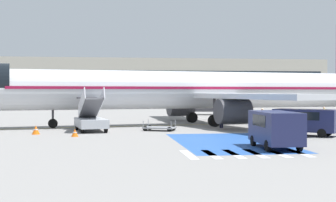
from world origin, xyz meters
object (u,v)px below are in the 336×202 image
(ground_crew_1, at_px, (278,115))
(ground_crew_2, at_px, (324,114))
(boarding_stairs_forward, at_px, (91,120))
(ground_crew_0, at_px, (262,116))
(traffic_cone_1, at_px, (36,130))
(service_van_0, at_px, (306,120))
(service_van_2, at_px, (275,126))
(airliner, at_px, (192,90))
(fuel_tanker, at_px, (214,102))
(terminal_building, at_px, (151,81))
(traffic_cone_0, at_px, (75,133))
(ground_crew_3, at_px, (221,117))
(baggage_cart, at_px, (159,128))

(ground_crew_1, distance_m, ground_crew_2, 4.83)
(boarding_stairs_forward, xyz_separation_m, ground_crew_2, (22.64, 4.50, 0.09))
(ground_crew_0, height_order, traffic_cone_1, ground_crew_0)
(service_van_0, distance_m, service_van_2, 8.86)
(airliner, height_order, ground_crew_1, airliner)
(airliner, xyz_separation_m, fuel_tanker, (6.73, 19.05, -1.56))
(airliner, height_order, traffic_cone_1, airliner)
(ground_crew_1, relative_size, terminal_building, 0.02)
(service_van_0, xyz_separation_m, ground_crew_2, (6.61, 10.56, -0.15))
(boarding_stairs_forward, relative_size, traffic_cone_1, 8.01)
(ground_crew_2, xyz_separation_m, terminal_building, (-8.98, 84.72, 5.04))
(service_van_2, bearing_deg, ground_crew_1, -109.81)
(traffic_cone_0, bearing_deg, boarding_stairs_forward, 77.47)
(ground_crew_0, distance_m, ground_crew_1, 2.63)
(ground_crew_0, height_order, ground_crew_1, ground_crew_0)
(ground_crew_2, distance_m, traffic_cone_0, 25.34)
(ground_crew_3, height_order, traffic_cone_1, ground_crew_3)
(traffic_cone_0, bearing_deg, airliner, 45.16)
(service_van_0, relative_size, traffic_cone_0, 8.29)
(airliner, xyz_separation_m, baggage_cart, (-4.05, -6.59, -3.17))
(ground_crew_3, bearing_deg, fuel_tanker, -75.37)
(service_van_2, relative_size, ground_crew_0, 2.57)
(airliner, height_order, terminal_building, terminal_building)
(service_van_0, relative_size, terminal_building, 0.05)
(service_van_0, height_order, traffic_cone_1, service_van_0)
(boarding_stairs_forward, distance_m, ground_crew_1, 18.34)
(boarding_stairs_forward, height_order, terminal_building, terminal_building)
(traffic_cone_1, relative_size, terminal_building, 0.01)
(fuel_tanker, distance_m, service_van_0, 31.37)
(boarding_stairs_forward, bearing_deg, airliner, 22.26)
(ground_crew_2, xyz_separation_m, traffic_cone_1, (-26.74, -6.86, -0.69))
(boarding_stairs_forward, relative_size, service_van_2, 1.24)
(service_van_2, bearing_deg, service_van_0, -123.63)
(ground_crew_1, relative_size, traffic_cone_1, 2.44)
(fuel_tanker, distance_m, ground_crew_0, 22.54)
(service_van_2, distance_m, ground_crew_1, 18.98)
(fuel_tanker, bearing_deg, baggage_cart, 164.33)
(fuel_tanker, height_order, ground_crew_1, fuel_tanker)
(fuel_tanker, height_order, service_van_0, fuel_tanker)
(service_van_0, bearing_deg, terminal_building, -138.05)
(service_van_2, relative_size, baggage_cart, 1.49)
(fuel_tanker, distance_m, ground_crew_1, 20.99)
(ground_crew_3, bearing_deg, terminal_building, -64.95)
(ground_crew_3, bearing_deg, traffic_cone_1, 40.90)
(boarding_stairs_forward, distance_m, ground_crew_3, 11.64)
(traffic_cone_1, bearing_deg, service_van_2, -36.07)
(ground_crew_0, relative_size, ground_crew_3, 0.98)
(boarding_stairs_forward, distance_m, ground_crew_0, 15.96)
(fuel_tanker, bearing_deg, traffic_cone_1, 150.50)
(service_van_2, bearing_deg, traffic_cone_1, -34.64)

